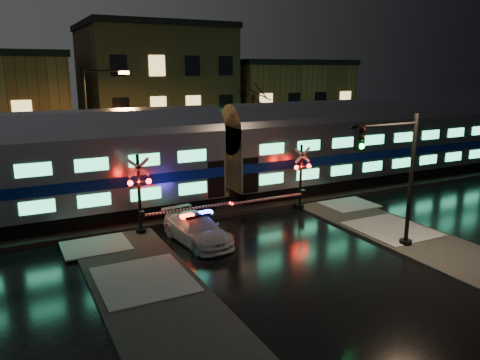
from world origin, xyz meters
name	(u,v)px	position (x,y,z in m)	size (l,w,h in m)	color
ground	(253,233)	(0.00, 0.00, 0.00)	(120.00, 120.00, 0.00)	black
ballast	(213,206)	(0.00, 5.00, 0.12)	(90.00, 4.20, 0.24)	black
sidewalk_left	(169,316)	(-6.50, -6.00, 0.06)	(4.00, 20.00, 0.12)	#2D2D2D
sidewalk_right	(439,250)	(6.50, -6.00, 0.06)	(4.00, 20.00, 0.12)	#2D2D2D
building_mid	(155,96)	(2.00, 22.50, 5.75)	(12.00, 11.00, 11.50)	brown
building_right	(278,107)	(15.00, 22.00, 4.25)	(12.00, 10.00, 8.50)	brown
train	(222,152)	(0.65, 5.00, 3.38)	(51.00, 3.12, 5.92)	black
police_car	(197,229)	(-3.00, 0.10, 0.68)	(2.42, 4.81, 1.50)	silver
crossing_signal_right	(296,184)	(4.14, 2.30, 1.60)	(5.49, 0.64, 3.88)	black
crossing_signal_left	(147,202)	(-4.75, 2.31, 1.69)	(5.78, 0.66, 4.09)	black
traffic_light	(396,180)	(4.58, -4.88, 3.31)	(4.03, 0.71, 6.23)	black
streetlight	(92,127)	(-6.04, 9.00, 4.75)	(2.76, 0.29, 8.25)	black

